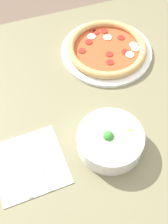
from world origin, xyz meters
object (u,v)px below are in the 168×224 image
(knife, at_px, (20,164))
(bowl, at_px, (110,140))
(pizza, at_px, (106,49))
(fork, at_px, (39,160))

(knife, bearing_deg, bowl, 81.54)
(pizza, xyz_separation_m, fork, (0.34, 0.34, -0.01))
(bowl, distance_m, fork, 0.21)
(bowl, height_order, fork, bowl)
(bowl, bearing_deg, knife, -5.67)
(fork, distance_m, knife, 0.06)
(fork, xyz_separation_m, knife, (0.05, -0.01, -0.00))
(bowl, relative_size, knife, 1.00)
(fork, bearing_deg, pizza, 132.59)
(pizza, distance_m, bowl, 0.38)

